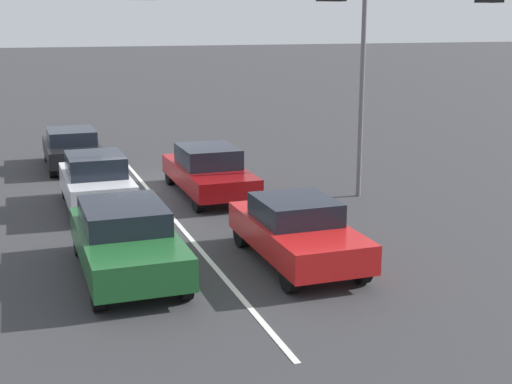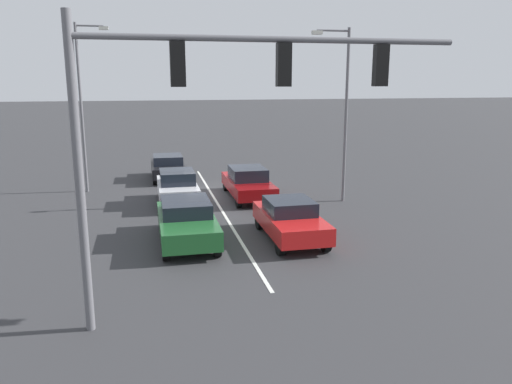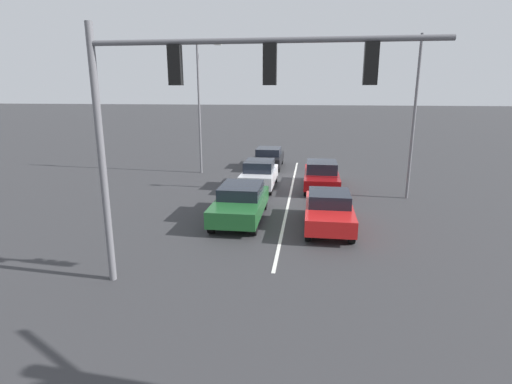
# 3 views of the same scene
# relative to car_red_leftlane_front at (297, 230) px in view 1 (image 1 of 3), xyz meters

# --- Properties ---
(ground_plane) EXTENTS (240.00, 240.00, 0.00)m
(ground_plane) POSITION_rel_car_red_leftlane_front_xyz_m (1.77, -8.28, -0.75)
(ground_plane) COLOR #333335
(lane_stripe_left_divider) EXTENTS (0.12, 18.67, 0.01)m
(lane_stripe_left_divider) POSITION_rel_car_red_leftlane_front_xyz_m (1.77, -4.94, -0.74)
(lane_stripe_left_divider) COLOR silver
(lane_stripe_left_divider) RESTS_ON ground_plane
(car_red_leftlane_front) EXTENTS (1.81, 4.24, 1.44)m
(car_red_leftlane_front) POSITION_rel_car_red_leftlane_front_xyz_m (0.00, 0.00, 0.00)
(car_red_leftlane_front) COLOR red
(car_red_leftlane_front) RESTS_ON ground_plane
(car_darkgreen_midlane_front) EXTENTS (1.90, 4.52, 1.46)m
(car_darkgreen_midlane_front) POSITION_rel_car_red_leftlane_front_xyz_m (3.63, -0.51, 0.03)
(car_darkgreen_midlane_front) COLOR #1E5928
(car_darkgreen_midlane_front) RESTS_ON ground_plane
(car_maroon_leftlane_second) EXTENTS (1.85, 4.75, 1.49)m
(car_maroon_leftlane_second) POSITION_rel_car_red_leftlane_front_xyz_m (0.16, -6.64, 0.01)
(car_maroon_leftlane_second) COLOR maroon
(car_maroon_leftlane_second) RESTS_ON ground_plane
(car_silver_midlane_second) EXTENTS (1.73, 4.04, 1.57)m
(car_silver_midlane_second) POSITION_rel_car_red_leftlane_front_xyz_m (3.56, -6.14, 0.04)
(car_silver_midlane_second) COLOR silver
(car_silver_midlane_second) RESTS_ON ground_plane
(car_black_midlane_third) EXTENTS (1.84, 4.14, 1.39)m
(car_black_midlane_third) POSITION_rel_car_red_leftlane_front_xyz_m (3.69, -12.20, -0.01)
(car_black_midlane_third) COLOR black
(car_black_midlane_third) RESTS_ON ground_plane
(traffic_signal_gantry) EXTENTS (8.73, 0.37, 6.98)m
(traffic_signal_gantry) POSITION_rel_car_red_leftlane_front_xyz_m (3.61, 5.37, 4.35)
(traffic_signal_gantry) COLOR slate
(traffic_signal_gantry) RESTS_ON ground_plane
(street_lamp_left_shoulder) EXTENTS (1.78, 0.24, 7.84)m
(street_lamp_left_shoulder) POSITION_rel_car_red_leftlane_front_xyz_m (-3.91, -5.04, 3.76)
(street_lamp_left_shoulder) COLOR slate
(street_lamp_left_shoulder) RESTS_ON ground_plane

